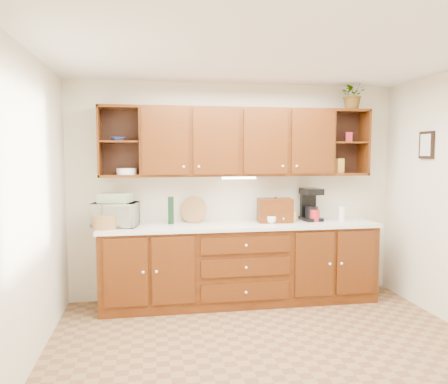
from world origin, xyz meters
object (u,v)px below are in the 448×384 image
object	(u,v)px
microwave	(115,214)
bread_box	(275,210)
coffee_maker	(310,205)
potted_plant	(353,95)

from	to	relation	value
microwave	bread_box	size ratio (longest dim) A/B	1.22
bread_box	coffee_maker	xyz separation A→B (m)	(0.47, 0.06, 0.05)
bread_box	potted_plant	size ratio (longest dim) A/B	1.11
bread_box	potted_plant	world-z (taller)	potted_plant
bread_box	coffee_maker	world-z (taller)	coffee_maker
microwave	coffee_maker	distance (m)	2.32
coffee_maker	potted_plant	xyz separation A→B (m)	(0.51, -0.01, 1.34)
microwave	coffee_maker	world-z (taller)	coffee_maker
coffee_maker	bread_box	bearing A→B (deg)	-177.59
microwave	bread_box	world-z (taller)	bread_box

